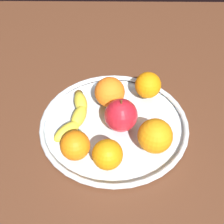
# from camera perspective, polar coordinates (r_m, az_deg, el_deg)

# --- Properties ---
(ground_plane) EXTENTS (1.34, 1.34, 0.04)m
(ground_plane) POSITION_cam_1_polar(r_m,az_deg,el_deg) (0.72, 0.00, -3.80)
(ground_plane) COLOR brown
(fruit_bowl) EXTENTS (0.35, 0.35, 0.02)m
(fruit_bowl) POSITION_cam_1_polar(r_m,az_deg,el_deg) (0.70, 0.00, -2.24)
(fruit_bowl) COLOR silver
(fruit_bowl) RESTS_ON ground_plane
(banana) EXTENTS (0.17, 0.08, 0.03)m
(banana) POSITION_cam_1_polar(r_m,az_deg,el_deg) (0.69, -7.48, -0.66)
(banana) COLOR yellow
(banana) RESTS_ON fruit_bowl
(apple) EXTENTS (0.08, 0.08, 0.08)m
(apple) POSITION_cam_1_polar(r_m,az_deg,el_deg) (0.65, 1.33, -0.64)
(apple) COLOR red
(apple) RESTS_ON fruit_bowl
(orange_center) EXTENTS (0.07, 0.07, 0.07)m
(orange_center) POSITION_cam_1_polar(r_m,az_deg,el_deg) (0.71, -0.86, 3.93)
(orange_center) COLOR orange
(orange_center) RESTS_ON fruit_bowl
(orange_back_left) EXTENTS (0.07, 0.07, 0.07)m
(orange_back_left) POSITION_cam_1_polar(r_m,az_deg,el_deg) (0.74, 6.66, 5.26)
(orange_back_left) COLOR orange
(orange_back_left) RESTS_ON fruit_bowl
(orange_back_right) EXTENTS (0.07, 0.07, 0.07)m
(orange_back_right) POSITION_cam_1_polar(r_m,az_deg,el_deg) (0.62, 7.97, -4.65)
(orange_back_right) COLOR orange
(orange_back_right) RESTS_ON fruit_bowl
(orange_front_left) EXTENTS (0.06, 0.06, 0.06)m
(orange_front_left) POSITION_cam_1_polar(r_m,az_deg,el_deg) (0.59, -1.38, -8.30)
(orange_front_left) COLOR orange
(orange_front_left) RESTS_ON fruit_bowl
(orange_front_right) EXTENTS (0.06, 0.06, 0.06)m
(orange_front_right) POSITION_cam_1_polar(r_m,az_deg,el_deg) (0.61, -7.69, -6.49)
(orange_front_right) COLOR orange
(orange_front_right) RESTS_ON fruit_bowl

